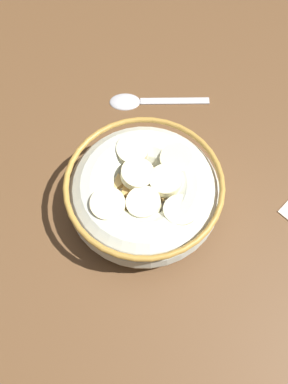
% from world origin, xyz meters
% --- Properties ---
extents(ground_plane, '(1.04, 1.04, 0.02)m').
position_xyz_m(ground_plane, '(0.00, 0.00, -0.01)').
color(ground_plane, brown).
extents(cereal_bowl, '(0.16, 0.16, 0.06)m').
position_xyz_m(cereal_bowl, '(-0.00, 0.00, 0.03)').
color(cereal_bowl, beige).
rests_on(cereal_bowl, ground_plane).
extents(spoon, '(0.08, 0.12, 0.01)m').
position_xyz_m(spoon, '(-0.12, -0.08, 0.00)').
color(spoon, '#B7B7BC').
rests_on(spoon, ground_plane).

